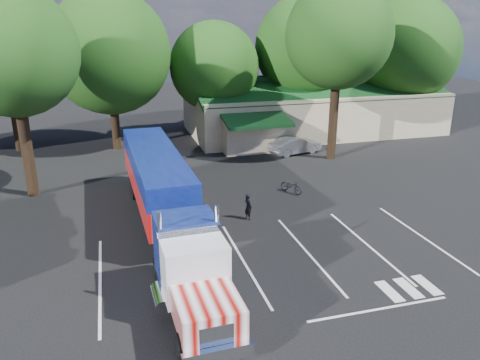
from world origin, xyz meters
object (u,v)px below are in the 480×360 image
object	(u,v)px
woman	(248,207)
silver_sedan	(295,145)
bicycle	(291,186)
semi_truck	(163,194)

from	to	relation	value
woman	silver_sedan	xyz separation A→B (m)	(7.60, 11.85, -0.02)
woman	silver_sedan	world-z (taller)	woman
woman	bicycle	distance (m)	5.13
silver_sedan	semi_truck	bearing A→B (deg)	121.44
woman	bicycle	world-z (taller)	woman
woman	semi_truck	bearing A→B (deg)	78.04
bicycle	silver_sedan	world-z (taller)	silver_sedan
woman	silver_sedan	bearing A→B (deg)	-54.37
bicycle	woman	bearing A→B (deg)	-167.57
silver_sedan	bicycle	bearing A→B (deg)	142.23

